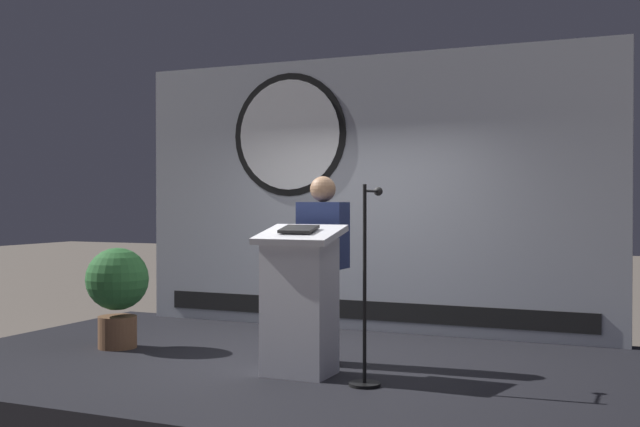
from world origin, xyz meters
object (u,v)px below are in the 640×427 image
at_px(potted_plant, 117,287).
at_px(speaker_person, 323,268).
at_px(microphone_stand, 366,315).
at_px(podium, 300,301).

bearing_deg(potted_plant, speaker_person, 3.78).
height_order(speaker_person, microphone_stand, speaker_person).
xyz_separation_m(speaker_person, microphone_stand, (0.61, -0.59, -0.29)).
relative_size(speaker_person, potted_plant, 1.69).
bearing_deg(speaker_person, microphone_stand, -43.82).
distance_m(podium, microphone_stand, 0.62).
xyz_separation_m(podium, speaker_person, (-0.01, 0.48, 0.23)).
distance_m(speaker_person, microphone_stand, 0.90).
bearing_deg(potted_plant, microphone_stand, -9.67).
bearing_deg(potted_plant, podium, -9.49).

